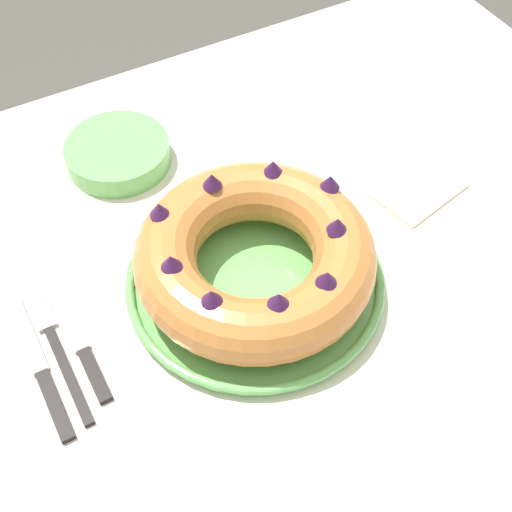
{
  "coord_description": "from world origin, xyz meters",
  "views": [
    {
      "loc": [
        -0.26,
        -0.49,
        1.51
      ],
      "look_at": [
        0.0,
        -0.01,
        0.82
      ],
      "focal_mm": 50.0,
      "sensor_mm": 36.0,
      "label": 1
    }
  ],
  "objects": [
    {
      "name": "cake_knife",
      "position": [
        -0.23,
        -0.01,
        0.76
      ],
      "size": [
        0.02,
        0.17,
        0.01
      ],
      "rotation": [
        0.0,
        0.0,
        -0.03
      ],
      "color": "black",
      "rests_on": "dining_table"
    },
    {
      "name": "fork",
      "position": [
        -0.26,
        0.02,
        0.76
      ],
      "size": [
        0.02,
        0.2,
        0.01
      ],
      "rotation": [
        0.0,
        0.0,
        -0.09
      ],
      "color": "black",
      "rests_on": "dining_table"
    },
    {
      "name": "dining_table",
      "position": [
        0.0,
        0.0,
        0.67
      ],
      "size": [
        1.36,
        0.97,
        0.76
      ],
      "color": "beige",
      "rests_on": "ground_plane"
    },
    {
      "name": "napkin",
      "position": [
        0.29,
        0.02,
        0.76
      ],
      "size": [
        0.14,
        0.11,
        0.0
      ],
      "primitive_type": "cube",
      "rotation": [
        0.0,
        0.0,
        0.22
      ],
      "color": "beige",
      "rests_on": "dining_table"
    },
    {
      "name": "serving_dish",
      "position": [
        0.0,
        -0.01,
        0.77
      ],
      "size": [
        0.33,
        0.33,
        0.02
      ],
      "color": "#6BB760",
      "rests_on": "dining_table"
    },
    {
      "name": "bundt_cake",
      "position": [
        0.0,
        -0.01,
        0.82
      ],
      "size": [
        0.3,
        0.3,
        0.1
      ],
      "color": "#C67538",
      "rests_on": "serving_dish"
    },
    {
      "name": "side_bowl",
      "position": [
        -0.07,
        0.29,
        0.78
      ],
      "size": [
        0.15,
        0.15,
        0.03
      ],
      "primitive_type": "cylinder",
      "color": "#6BB760",
      "rests_on": "dining_table"
    },
    {
      "name": "ground_plane",
      "position": [
        0.0,
        0.0,
        0.0
      ],
      "size": [
        8.0,
        8.0,
        0.0
      ],
      "primitive_type": "plane",
      "color": "#4C4742"
    },
    {
      "name": "serving_knife",
      "position": [
        -0.28,
        -0.01,
        0.76
      ],
      "size": [
        0.02,
        0.22,
        0.01
      ],
      "rotation": [
        0.0,
        0.0,
        -0.06
      ],
      "color": "black",
      "rests_on": "dining_table"
    }
  ]
}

